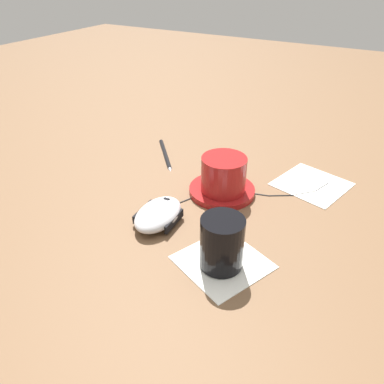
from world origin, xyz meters
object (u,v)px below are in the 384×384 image
object	(u,v)px
saucer	(222,190)
drinking_glass	(222,243)
computer_mouse	(158,214)
pen	(165,153)
coffee_cup	(224,174)

from	to	relation	value
saucer	drinking_glass	size ratio (longest dim) A/B	1.57
computer_mouse	pen	bearing A→B (deg)	-59.54
saucer	pen	bearing A→B (deg)	-23.93
saucer	coffee_cup	bearing A→B (deg)	142.18
coffee_cup	saucer	bearing A→B (deg)	-37.82
drinking_glass	pen	xyz separation A→B (m)	(0.26, -0.25, -0.04)
computer_mouse	saucer	bearing A→B (deg)	-111.36
pen	saucer	bearing A→B (deg)	156.07
computer_mouse	drinking_glass	distance (m)	0.14
saucer	coffee_cup	xyz separation A→B (m)	(-0.00, 0.00, 0.04)
saucer	coffee_cup	distance (m)	0.04
coffee_cup	pen	bearing A→B (deg)	-24.23
drinking_glass	pen	world-z (taller)	drinking_glass
coffee_cup	pen	xyz separation A→B (m)	(0.18, -0.08, -0.04)
coffee_cup	drinking_glass	distance (m)	0.19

